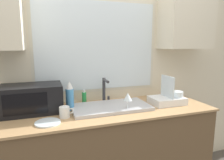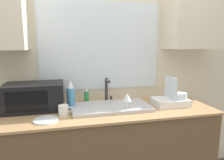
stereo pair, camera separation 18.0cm
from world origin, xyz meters
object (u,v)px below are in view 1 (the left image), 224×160
faucet (105,89)px  dish_rack (168,98)px  spray_bottle (70,96)px  wine_glass (128,98)px  microwave (32,99)px  soap_bottle (84,98)px  mug_near_sink (65,112)px

faucet → dish_rack: (0.60, -0.24, -0.09)m
spray_bottle → faucet: bearing=18.1°
dish_rack → wine_glass: size_ratio=1.89×
faucet → microwave: 0.70m
soap_bottle → wine_glass: wine_glass is taller
faucet → dish_rack: 0.65m
soap_bottle → spray_bottle: bearing=-136.5°
mug_near_sink → wine_glass: size_ratio=0.67×
spray_bottle → microwave: bearing=171.5°
spray_bottle → mug_near_sink: size_ratio=2.29×
microwave → mug_near_sink: 0.35m
microwave → mug_near_sink: (0.26, -0.23, -0.08)m
mug_near_sink → spray_bottle: bearing=69.6°
faucet → mug_near_sink: bearing=-145.5°
soap_bottle → microwave: bearing=-167.9°
dish_rack → wine_glass: dish_rack is taller
spray_bottle → wine_glass: 0.53m
wine_glass → mug_near_sink: bearing=175.1°
faucet → microwave: (-0.70, -0.07, -0.03)m
spray_bottle → soap_bottle: 0.23m
faucet → microwave: size_ratio=0.49×
dish_rack → soap_bottle: bearing=161.1°
mug_near_sink → wine_glass: (0.54, -0.05, 0.09)m
microwave → spray_bottle: spray_bottle is taller
microwave → soap_bottle: bearing=12.1°
faucet → mug_near_sink: size_ratio=2.18×
microwave → soap_bottle: (0.49, 0.10, -0.06)m
spray_bottle → soap_bottle: (0.16, 0.15, -0.07)m
microwave → faucet: bearing=5.9°
spray_bottle → soap_bottle: bearing=43.5°
dish_rack → soap_bottle: (-0.81, 0.28, 0.01)m
faucet → dish_rack: bearing=-22.2°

